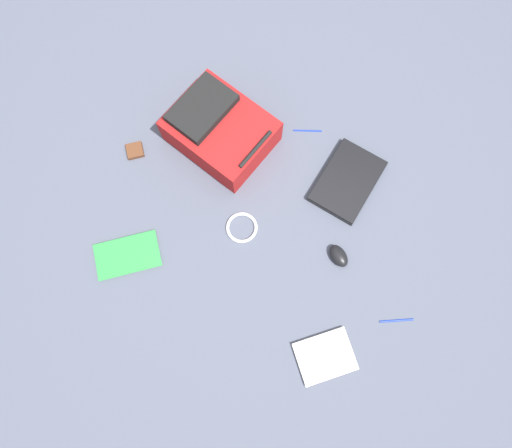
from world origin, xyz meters
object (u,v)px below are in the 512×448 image
at_px(computer_mouse, 339,256).
at_px(pen_black, 397,320).
at_px(backpack, 220,129).
at_px(book_blue, 325,356).
at_px(earbud_pouch, 135,151).
at_px(cable_coil, 242,228).
at_px(book_red, 128,255).
at_px(pen_blue, 308,130).
at_px(laptop, 347,181).

xyz_separation_m(computer_mouse, pen_black, (-0.25, -0.25, -0.02)).
distance_m(backpack, book_blue, 1.06).
height_order(backpack, pen_black, backpack).
relative_size(backpack, earbud_pouch, 7.52).
bearing_deg(cable_coil, backpack, 17.55).
xyz_separation_m(book_red, computer_mouse, (0.07, -0.89, 0.01)).
xyz_separation_m(backpack, cable_coil, (-0.42, -0.13, -0.08)).
distance_m(backpack, pen_blue, 0.41).
relative_size(computer_mouse, pen_blue, 0.79).
bearing_deg(pen_black, laptop, 20.51).
height_order(laptop, earbud_pouch, laptop).
distance_m(pen_black, pen_blue, 0.92).
height_order(backpack, pen_blue, backpack).
distance_m(book_red, pen_blue, 0.98).
height_order(book_red, cable_coil, cable_coil).
distance_m(pen_blue, earbud_pouch, 0.79).
bearing_deg(backpack, cable_coil, -162.45).
bearing_deg(earbud_pouch, book_blue, -132.72).
xyz_separation_m(pen_blue, earbud_pouch, (-0.16, 0.77, 0.01)).
bearing_deg(cable_coil, pen_black, -117.04).
distance_m(cable_coil, earbud_pouch, 0.60).
bearing_deg(cable_coil, pen_blue, -28.49).
bearing_deg(book_red, cable_coil, -71.46).
xyz_separation_m(laptop, earbud_pouch, (0.07, 0.96, -0.01)).
distance_m(book_red, computer_mouse, 0.90).
relative_size(backpack, pen_black, 3.87).
relative_size(book_blue, earbud_pouch, 3.80).
bearing_deg(pen_black, book_red, 80.95).
height_order(pen_black, pen_blue, same).
xyz_separation_m(book_blue, earbud_pouch, (0.82, 0.89, 0.00)).
distance_m(book_red, pen_black, 1.16).
xyz_separation_m(book_blue, cable_coil, (0.50, 0.38, -0.00)).
bearing_deg(pen_blue, computer_mouse, -164.70).
height_order(backpack, computer_mouse, backpack).
bearing_deg(computer_mouse, pen_blue, 70.98).
relative_size(laptop, book_blue, 1.47).
xyz_separation_m(cable_coil, earbud_pouch, (0.32, 0.51, 0.00)).
distance_m(computer_mouse, earbud_pouch, 1.02).
xyz_separation_m(cable_coil, pen_black, (-0.34, -0.67, -0.00)).
xyz_separation_m(laptop, pen_black, (-0.59, -0.22, -0.01)).
height_order(pen_blue, earbud_pouch, earbud_pouch).
xyz_separation_m(laptop, book_red, (-0.41, 0.92, -0.01)).
distance_m(book_blue, pen_black, 0.33).
bearing_deg(laptop, book_red, 113.70).
relative_size(computer_mouse, pen_black, 0.74).
distance_m(cable_coil, pen_black, 0.75).
xyz_separation_m(book_red, pen_black, (-0.18, -1.14, -0.00)).
bearing_deg(earbud_pouch, book_red, -175.45).
bearing_deg(backpack, book_blue, -150.99).
relative_size(pen_black, pen_blue, 1.07).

